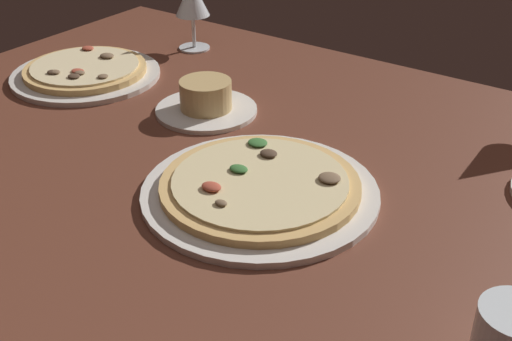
{
  "coord_description": "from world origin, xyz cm",
  "views": [
    {
      "loc": [
        47.59,
        -66.21,
        53.51
      ],
      "look_at": [
        1.44,
        -1.05,
        7.0
      ],
      "focal_mm": 46.47,
      "sensor_mm": 36.0,
      "label": 1
    }
  ],
  "objects_px": {
    "pizza_main": "(260,188)",
    "pizza_side": "(86,72)",
    "ramekin_on_saucer": "(206,101)",
    "wine_glass_far": "(192,0)"
  },
  "relations": [
    {
      "from": "pizza_side",
      "to": "wine_glass_far",
      "type": "height_order",
      "value": "wine_glass_far"
    },
    {
      "from": "pizza_main",
      "to": "pizza_side",
      "type": "distance_m",
      "value": 0.55
    },
    {
      "from": "ramekin_on_saucer",
      "to": "wine_glass_far",
      "type": "bearing_deg",
      "value": 133.57
    },
    {
      "from": "ramekin_on_saucer",
      "to": "wine_glass_far",
      "type": "xyz_separation_m",
      "value": [
        -0.23,
        0.24,
        0.08
      ]
    },
    {
      "from": "pizza_main",
      "to": "wine_glass_far",
      "type": "distance_m",
      "value": 0.62
    },
    {
      "from": "pizza_main",
      "to": "ramekin_on_saucer",
      "type": "xyz_separation_m",
      "value": [
        -0.23,
        0.17,
        0.01
      ]
    },
    {
      "from": "ramekin_on_saucer",
      "to": "pizza_side",
      "type": "bearing_deg",
      "value": -177.87
    },
    {
      "from": "pizza_main",
      "to": "wine_glass_far",
      "type": "xyz_separation_m",
      "value": [
        -0.46,
        0.41,
        0.09
      ]
    },
    {
      "from": "ramekin_on_saucer",
      "to": "wine_glass_far",
      "type": "distance_m",
      "value": 0.34
    },
    {
      "from": "pizza_main",
      "to": "wine_glass_far",
      "type": "height_order",
      "value": "wine_glass_far"
    }
  ]
}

